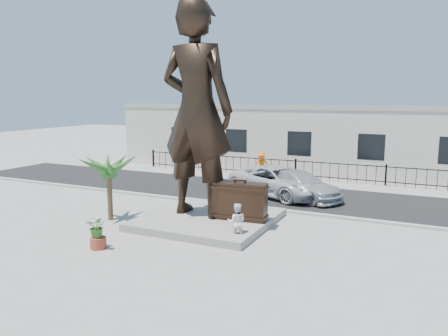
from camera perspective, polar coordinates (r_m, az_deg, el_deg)
The scene contains 16 objects.
ground at distance 17.04m, azimuth -2.91°, elevation -8.65°, with size 100.00×100.00×0.00m, color #9E9991.
street at distance 24.14m, azimuth 6.11°, elevation -3.28°, with size 40.00×7.00×0.01m, color black.
curb at distance 20.94m, azimuth 2.94°, elevation -5.05°, with size 40.00×0.25×0.12m, color #A5A399.
far_sidewalk at distance 27.87m, azimuth 8.83°, elevation -1.62°, with size 40.00×2.50×0.02m, color #9E9991.
plinth at distance 18.49m, azimuth -2.08°, elevation -6.71°, with size 5.20×5.20×0.30m, color gray.
fence at distance 28.52m, azimuth 9.32°, elevation -0.18°, with size 22.00×0.10×1.20m, color black.
building at distance 32.35m, azimuth 11.47°, elevation 3.73°, with size 28.00×7.00×4.40m, color silver.
statue at distance 18.08m, azimuth -3.60°, elevation 7.53°, with size 3.21×2.10×8.79m, color black.
suitcase at distance 17.75m, azimuth 2.09°, elevation -4.34°, with size 2.17×0.69×1.53m, color black.
tourist at distance 16.15m, azimuth 1.66°, elevation -7.06°, with size 0.68×0.53×1.40m, color white.
car_white at distance 23.38m, azimuth 7.03°, elevation -1.75°, with size 2.59×5.61×1.56m, color silver.
car_silver at distance 23.00m, azimuth 9.78°, elevation -2.18°, with size 1.99×4.89×1.42m, color #A3A5A8.
worker at distance 28.62m, azimuth 4.93°, elevation 0.45°, with size 1.08×0.62×1.66m, color orange.
palm_tree at distance 19.59m, azimuth -14.56°, elevation -6.54°, with size 1.80×1.80×3.20m, color #25571F, non-canonical shape.
planter at distance 16.09m, azimuth -16.11°, elevation -9.37°, with size 0.56×0.56×0.40m, color #9D3E29.
shrub at distance 15.92m, azimuth -16.20°, elevation -7.37°, with size 0.70×0.60×0.77m, color #326320.
Camera 1 is at (7.70, -14.27, 5.27)m, focal length 35.00 mm.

